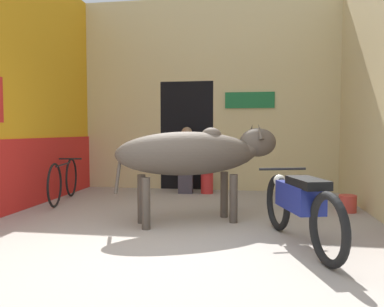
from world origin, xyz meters
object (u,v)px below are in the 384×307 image
(bucket, at_px, (348,204))
(plastic_stool, at_px, (207,181))
(cow, at_px, (196,154))
(motorcycle_near, at_px, (299,204))
(bicycle, at_px, (64,180))
(shopkeeper_seated, at_px, (187,158))

(bucket, bearing_deg, plastic_stool, 149.40)
(cow, relative_size, motorcycle_near, 1.17)
(bicycle, xyz_separation_m, bucket, (4.73, -0.16, -0.24))
(cow, bearing_deg, bicycle, 155.59)
(motorcycle_near, xyz_separation_m, plastic_stool, (-1.37, 3.22, -0.20))
(bicycle, distance_m, bucket, 4.74)
(bucket, bearing_deg, cow, -155.79)
(bicycle, height_order, shopkeeper_seated, shopkeeper_seated)
(bicycle, height_order, bucket, bicycle)
(shopkeeper_seated, relative_size, bucket, 5.08)
(motorcycle_near, bearing_deg, bicycle, 152.04)
(cow, relative_size, plastic_stool, 4.77)
(motorcycle_near, xyz_separation_m, shopkeeper_seated, (-1.79, 3.28, 0.25))
(bicycle, bearing_deg, motorcycle_near, -27.96)
(plastic_stool, distance_m, bucket, 2.70)
(bicycle, bearing_deg, bucket, -1.89)
(cow, bearing_deg, shopkeeper_seated, 102.66)
(motorcycle_near, distance_m, bicycle, 4.27)
(cow, relative_size, bucket, 8.68)
(bicycle, xyz_separation_m, plastic_stool, (2.40, 1.22, -0.12))
(bicycle, xyz_separation_m, shopkeeper_seated, (1.98, 1.28, 0.33))
(bicycle, bearing_deg, plastic_stool, 26.88)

